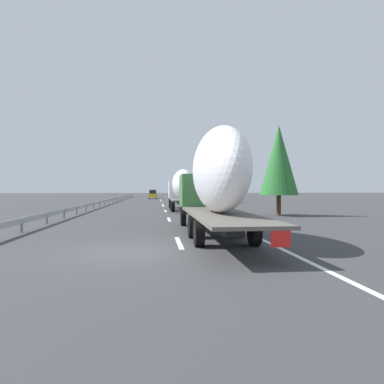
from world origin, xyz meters
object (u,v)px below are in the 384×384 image
car_white_van (153,193)px  road_sign (190,188)px  car_yellow_coupe (153,195)px  truck_trailing (215,179)px  truck_lead (182,187)px

car_white_van → road_sign: 42.45m
car_yellow_coupe → car_white_van: car_white_van is taller
car_yellow_coupe → car_white_van: bearing=0.2°
truck_trailing → car_white_van: size_ratio=3.09×
car_yellow_coupe → road_sign: (-16.68, -6.50, 1.44)m
car_yellow_coupe → car_white_van: 25.23m
truck_lead → car_white_van: (64.82, 3.51, -1.43)m
car_white_van → road_sign: (-41.91, -6.61, 1.43)m
car_white_van → road_sign: road_sign is taller
truck_lead → car_white_van: size_ratio=2.60×
truck_lead → road_sign: truck_lead is taller
car_yellow_coupe → road_sign: 17.96m
truck_lead → truck_trailing: (-19.95, 0.00, 0.32)m
truck_lead → road_sign: (22.92, -3.10, 0.01)m
car_yellow_coupe → road_sign: bearing=-158.7°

